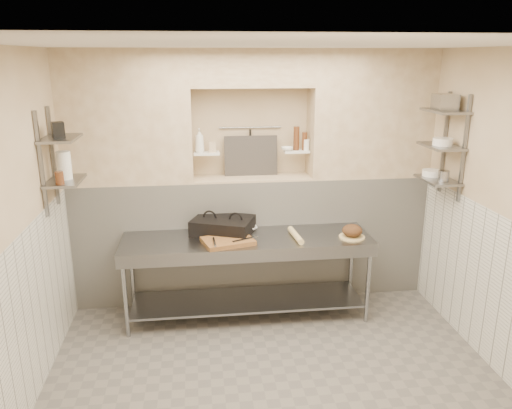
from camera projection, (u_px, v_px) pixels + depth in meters
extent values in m
cube|color=#68635C|center=(275.00, 387.00, 4.35)|extent=(4.00, 3.90, 0.10)
cube|color=silver|center=(280.00, 37.00, 3.52)|extent=(4.00, 3.90, 0.10)
cube|color=beige|center=(4.00, 242.00, 3.69)|extent=(0.10, 3.90, 2.80)
cube|color=beige|center=(250.00, 174.00, 5.83)|extent=(4.00, 0.10, 2.80)
cube|color=beige|center=(357.00, 395.00, 2.03)|extent=(4.00, 0.10, 2.80)
cube|color=silver|center=(252.00, 237.00, 5.80)|extent=(4.00, 0.40, 1.40)
cube|color=beige|center=(252.00, 178.00, 5.59)|extent=(1.30, 0.40, 0.02)
cube|color=beige|center=(127.00, 117.00, 5.24)|extent=(1.35, 0.40, 1.40)
cube|color=beige|center=(370.00, 114.00, 5.55)|extent=(1.35, 0.40, 1.40)
cube|color=beige|center=(252.00, 68.00, 5.25)|extent=(1.30, 0.40, 0.40)
cube|color=silver|center=(25.00, 325.00, 3.90)|extent=(0.02, 3.90, 1.40)
cube|color=silver|center=(500.00, 297.00, 4.36)|extent=(0.02, 3.90, 1.40)
cube|color=white|center=(207.00, 153.00, 5.45)|extent=(0.28, 0.16, 0.02)
cube|color=white|center=(296.00, 151.00, 5.57)|extent=(0.28, 0.16, 0.02)
cylinder|color=gray|center=(250.00, 127.00, 5.60)|extent=(0.70, 0.02, 0.02)
cylinder|color=black|center=(250.00, 143.00, 5.63)|extent=(0.02, 0.02, 0.30)
cube|color=#383330|center=(251.00, 156.00, 5.62)|extent=(0.60, 0.08, 0.45)
cube|color=slate|center=(53.00, 156.00, 4.78)|extent=(0.03, 0.03, 0.95)
cube|color=slate|center=(41.00, 165.00, 4.40)|extent=(0.03, 0.03, 0.95)
cube|color=slate|center=(65.00, 181.00, 4.66)|extent=(0.30, 0.50, 0.02)
cube|color=slate|center=(60.00, 138.00, 4.54)|extent=(0.30, 0.50, 0.03)
cube|color=slate|center=(444.00, 143.00, 5.22)|extent=(0.03, 0.03, 1.05)
cube|color=slate|center=(464.00, 149.00, 4.84)|extent=(0.03, 0.03, 1.05)
cube|color=slate|center=(438.00, 180.00, 5.12)|extent=(0.30, 0.50, 0.02)
cube|color=slate|center=(441.00, 146.00, 5.02)|extent=(0.30, 0.50, 0.02)
cube|color=slate|center=(445.00, 111.00, 4.92)|extent=(0.30, 0.50, 0.03)
cube|color=gray|center=(247.00, 240.00, 5.21)|extent=(2.60, 0.70, 0.04)
cube|color=gray|center=(247.00, 300.00, 5.41)|extent=(2.45, 0.60, 0.03)
cube|color=gray|center=(250.00, 257.00, 4.91)|extent=(2.60, 0.02, 0.12)
cylinder|color=gray|center=(125.00, 298.00, 4.92)|extent=(0.04, 0.04, 0.86)
cylinder|color=gray|center=(132.00, 274.00, 5.47)|extent=(0.04, 0.04, 0.86)
cylinder|color=gray|center=(368.00, 285.00, 5.21)|extent=(0.04, 0.04, 0.86)
cylinder|color=gray|center=(351.00, 263.00, 5.76)|extent=(0.04, 0.04, 0.86)
cube|color=black|center=(223.00, 228.00, 5.32)|extent=(0.73, 0.64, 0.11)
cube|color=black|center=(223.00, 221.00, 5.30)|extent=(0.73, 0.64, 0.06)
cube|color=brown|center=(228.00, 241.00, 5.05)|extent=(0.57, 0.46, 0.04)
cube|color=gray|center=(245.00, 239.00, 5.03)|extent=(0.28, 0.15, 0.01)
cylinder|color=gray|center=(214.00, 242.00, 4.93)|extent=(0.03, 0.23, 0.02)
imported|color=white|center=(246.00, 228.00, 5.41)|extent=(0.28, 0.28, 0.05)
cylinder|color=#D8BF84|center=(296.00, 235.00, 5.18)|extent=(0.10, 0.42, 0.06)
cylinder|color=#D8BF84|center=(352.00, 237.00, 5.21)|extent=(0.27, 0.27, 0.02)
ellipsoid|color=#4C2D19|center=(352.00, 231.00, 5.19)|extent=(0.21, 0.21, 0.13)
imported|color=white|center=(199.00, 140.00, 5.40)|extent=(0.10, 0.10, 0.26)
cube|color=beige|center=(212.00, 147.00, 5.43)|extent=(0.07, 0.07, 0.11)
imported|color=white|center=(287.00, 149.00, 5.52)|extent=(0.13, 0.13, 0.04)
cylinder|color=#522B16|center=(305.00, 141.00, 5.53)|extent=(0.05, 0.05, 0.20)
cylinder|color=#522B16|center=(296.00, 138.00, 5.53)|extent=(0.07, 0.07, 0.26)
cylinder|color=white|center=(306.00, 145.00, 5.54)|extent=(0.07, 0.07, 0.12)
cylinder|color=white|center=(64.00, 165.00, 4.64)|extent=(0.13, 0.13, 0.26)
cylinder|color=#522B16|center=(60.00, 178.00, 4.47)|extent=(0.08, 0.08, 0.12)
cube|color=black|center=(58.00, 130.00, 4.48)|extent=(0.13, 0.13, 0.14)
cylinder|color=white|center=(432.00, 173.00, 5.23)|extent=(0.20, 0.20, 0.06)
cylinder|color=gray|center=(444.00, 176.00, 4.99)|extent=(0.11, 0.11, 0.11)
cylinder|color=white|center=(443.00, 142.00, 4.98)|extent=(0.19, 0.19, 0.07)
cube|color=gray|center=(445.00, 102.00, 4.91)|extent=(0.21, 0.25, 0.15)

